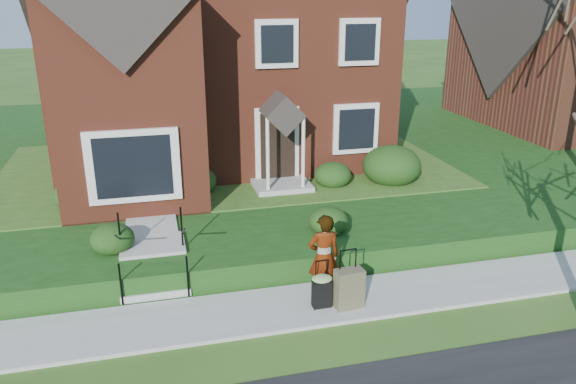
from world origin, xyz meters
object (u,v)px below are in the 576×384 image
object	(u,v)px
front_steps	(154,261)
suitcase_olive	(349,288)
woman	(324,257)
suitcase_black	(322,289)

from	to	relation	value
front_steps	suitcase_olive	xyz separation A→B (m)	(3.67, -2.16, 0.01)
front_steps	woman	world-z (taller)	woman
front_steps	suitcase_black	xyz separation A→B (m)	(3.16, -2.02, -0.01)
front_steps	suitcase_olive	world-z (taller)	front_steps
front_steps	suitcase_olive	distance (m)	4.26
front_steps	woman	xyz separation A→B (m)	(3.30, -1.68, 0.50)
woman	suitcase_black	distance (m)	0.64
suitcase_black	suitcase_olive	world-z (taller)	suitcase_olive
woman	front_steps	bearing A→B (deg)	-26.39
woman	suitcase_black	bearing A→B (deg)	69.16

